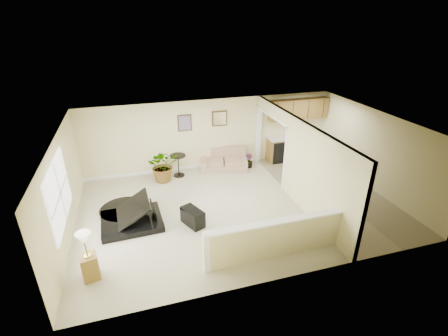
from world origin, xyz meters
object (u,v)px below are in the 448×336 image
object	(u,v)px
loveseat	(223,159)
lamp_stand	(88,259)
piano_bench	(193,217)
accent_table	(178,163)
piano	(128,201)
palm_plant	(164,165)
small_plant	(249,162)

from	to	relation	value
loveseat	lamp_stand	world-z (taller)	lamp_stand
piano_bench	loveseat	world-z (taller)	loveseat
loveseat	accent_table	distance (m)	1.70
piano_bench	accent_table	xyz separation A→B (m)	(0.12, 3.01, 0.27)
piano	loveseat	bearing A→B (deg)	34.28
loveseat	palm_plant	xyz separation A→B (m)	(-2.21, -0.41, 0.20)
loveseat	accent_table	xyz separation A→B (m)	(-1.68, -0.20, 0.14)
piano_bench	loveseat	bearing A→B (deg)	60.72
small_plant	palm_plant	bearing A→B (deg)	-176.41
piano	accent_table	bearing A→B (deg)	51.14
piano	palm_plant	bearing A→B (deg)	58.10
loveseat	piano	bearing A→B (deg)	-129.73
accent_table	lamp_stand	size ratio (longest dim) A/B	0.67
loveseat	accent_table	size ratio (longest dim) A/B	2.41
piano	piano_bench	xyz separation A→B (m)	(1.61, -0.64, -0.39)
piano_bench	loveseat	size ratio (longest dim) A/B	0.37
piano_bench	accent_table	world-z (taller)	accent_table
piano_bench	lamp_stand	distance (m)	2.81
palm_plant	lamp_stand	xyz separation A→B (m)	(-2.07, -4.10, -0.07)
palm_plant	lamp_stand	size ratio (longest dim) A/B	0.98
piano	accent_table	distance (m)	2.94
accent_table	piano	bearing A→B (deg)	-126.20
piano_bench	accent_table	size ratio (longest dim) A/B	0.89
piano_bench	lamp_stand	bearing A→B (deg)	-152.15
piano	accent_table	xyz separation A→B (m)	(1.73, 2.37, -0.13)
lamp_stand	loveseat	bearing A→B (deg)	46.58
piano_bench	accent_table	distance (m)	3.02
piano	accent_table	world-z (taller)	piano
piano	small_plant	distance (m)	4.94
small_plant	lamp_stand	distance (m)	6.75
piano	palm_plant	size ratio (longest dim) A/B	1.73
accent_table	palm_plant	xyz separation A→B (m)	(-0.53, -0.21, 0.06)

